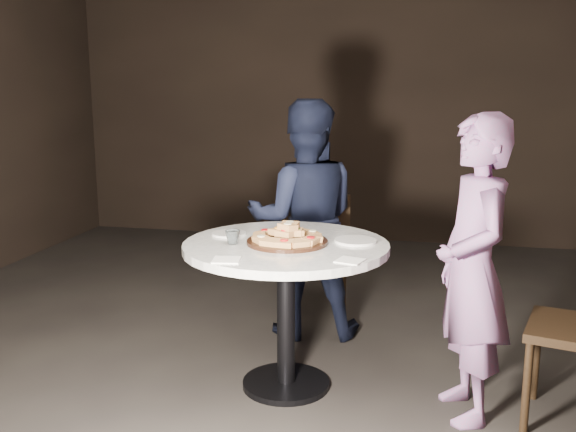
{
  "coord_description": "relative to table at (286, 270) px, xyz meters",
  "views": [
    {
      "loc": [
        0.66,
        -3.12,
        1.59
      ],
      "look_at": [
        -0.03,
        0.07,
        0.93
      ],
      "focal_mm": 40.0,
      "sensor_mm": 36.0,
      "label": 1
    }
  ],
  "objects": [
    {
      "name": "water_glass",
      "position": [
        -0.26,
        -0.09,
        0.18
      ],
      "size": [
        0.09,
        0.09,
        0.07
      ],
      "primitive_type": "imported",
      "rotation": [
        0.0,
        0.0,
        -0.26
      ],
      "color": "silver",
      "rests_on": "table"
    },
    {
      "name": "floor",
      "position": [
        0.03,
        -0.02,
        -0.65
      ],
      "size": [
        7.0,
        7.0,
        0.0
      ],
      "primitive_type": "plane",
      "color": "black",
      "rests_on": "ground"
    },
    {
      "name": "napkin_near",
      "position": [
        -0.2,
        -0.4,
        0.15
      ],
      "size": [
        0.14,
        0.14,
        0.01
      ],
      "primitive_type": "cube",
      "rotation": [
        0.0,
        0.0,
        0.16
      ],
      "color": "white",
      "rests_on": "table"
    },
    {
      "name": "napkin_far",
      "position": [
        0.37,
        -0.29,
        0.15
      ],
      "size": [
        0.15,
        0.15,
        0.01
      ],
      "primitive_type": "cube",
      "rotation": [
        0.0,
        0.0,
        -0.28
      ],
      "color": "white",
      "rests_on": "table"
    },
    {
      "name": "diner_teal",
      "position": [
        0.93,
        -0.1,
        0.09
      ],
      "size": [
        0.48,
        0.61,
        1.48
      ],
      "primitive_type": "imported",
      "rotation": [
        0.0,
        0.0,
        -1.3
      ],
      "color": "slate",
      "rests_on": "ground"
    },
    {
      "name": "serving_board",
      "position": [
        0.01,
        -0.02,
        0.16
      ],
      "size": [
        0.43,
        0.43,
        0.02
      ],
      "primitive_type": "cylinder",
      "rotation": [
        0.0,
        0.0,
        -0.04
      ],
      "color": "black",
      "rests_on": "table"
    },
    {
      "name": "focaccia_pile",
      "position": [
        0.01,
        -0.02,
        0.2
      ],
      "size": [
        0.37,
        0.36,
        0.1
      ],
      "rotation": [
        0.0,
        0.0,
        -0.42
      ],
      "color": "#B87F47",
      "rests_on": "serving_board"
    },
    {
      "name": "diner_navy",
      "position": [
        -0.05,
        0.78,
        0.11
      ],
      "size": [
        0.83,
        0.71,
        1.52
      ],
      "primitive_type": "imported",
      "rotation": [
        0.0,
        0.0,
        3.34
      ],
      "color": "black",
      "rests_on": "ground"
    },
    {
      "name": "table",
      "position": [
        0.0,
        0.0,
        0.0
      ],
      "size": [
        1.24,
        1.24,
        0.8
      ],
      "rotation": [
        0.0,
        0.0,
        -0.18
      ],
      "color": "black",
      "rests_on": "ground"
    },
    {
      "name": "plate_left",
      "position": [
        -0.34,
        0.11,
        0.15
      ],
      "size": [
        0.25,
        0.25,
        0.01
      ],
      "primitive_type": "cylinder",
      "rotation": [
        0.0,
        0.0,
        -0.41
      ],
      "color": "white",
      "rests_on": "table"
    },
    {
      "name": "chair_far",
      "position": [
        -0.03,
        1.2,
        -0.15
      ],
      "size": [
        0.5,
        0.52,
        0.87
      ],
      "rotation": [
        0.0,
        0.0,
        3.41
      ],
      "color": "black",
      "rests_on": "ground"
    },
    {
      "name": "plate_right",
      "position": [
        0.35,
        0.09,
        0.16
      ],
      "size": [
        0.28,
        0.28,
        0.01
      ],
      "primitive_type": "cylinder",
      "rotation": [
        0.0,
        0.0,
        -0.35
      ],
      "color": "white",
      "rests_on": "table"
    }
  ]
}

